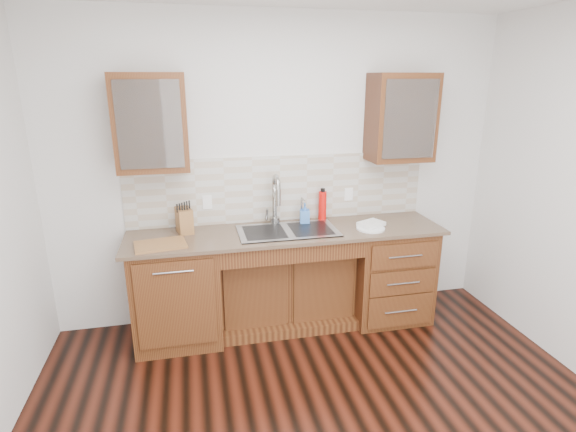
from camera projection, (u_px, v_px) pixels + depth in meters
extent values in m
cube|color=silver|center=(279.00, 171.00, 4.05)|extent=(4.00, 0.10, 2.70)
cube|color=#593014|center=(177.00, 291.00, 3.79)|extent=(0.70, 0.62, 0.88)
cube|color=#593014|center=(285.00, 285.00, 4.09)|extent=(1.20, 0.44, 0.70)
cube|color=#593014|center=(387.00, 271.00, 4.18)|extent=(0.70, 0.62, 0.88)
cube|color=#84705B|center=(287.00, 232.00, 3.83)|extent=(2.70, 0.65, 0.03)
cube|color=beige|center=(280.00, 189.00, 4.03)|extent=(2.70, 0.02, 0.59)
cube|color=#9E9EA5|center=(288.00, 241.00, 3.84)|extent=(0.84, 0.46, 0.19)
cylinder|color=#999993|center=(274.00, 202.00, 3.95)|extent=(0.04, 0.04, 0.40)
cylinder|color=#999993|center=(302.00, 209.00, 4.04)|extent=(0.02, 0.02, 0.24)
cube|color=#593014|center=(151.00, 123.00, 3.49)|extent=(0.55, 0.34, 0.75)
cube|color=#593014|center=(401.00, 118.00, 3.91)|extent=(0.55, 0.34, 0.75)
cube|color=white|center=(207.00, 202.00, 3.91)|extent=(0.08, 0.01, 0.12)
cube|color=white|center=(349.00, 194.00, 4.18)|extent=(0.08, 0.01, 0.12)
imported|color=#3E78CB|center=(305.00, 213.00, 3.99)|extent=(0.10, 0.10, 0.19)
cylinder|color=red|center=(322.00, 206.00, 4.08)|extent=(0.09, 0.09, 0.27)
cylinder|color=white|center=(371.00, 228.00, 3.87)|extent=(0.31, 0.31, 0.01)
cube|color=white|center=(371.00, 224.00, 3.91)|extent=(0.26, 0.23, 0.03)
cube|color=#995023|center=(184.00, 220.00, 3.77)|extent=(0.15, 0.21, 0.21)
cube|color=brown|center=(160.00, 245.00, 3.49)|extent=(0.42, 0.33, 0.02)
imported|color=white|center=(143.00, 129.00, 3.49)|extent=(0.15, 0.15, 0.11)
imported|color=silver|center=(160.00, 129.00, 3.51)|extent=(0.12, 0.12, 0.10)
imported|color=white|center=(393.00, 124.00, 3.92)|extent=(0.14, 0.14, 0.10)
imported|color=white|center=(407.00, 124.00, 3.95)|extent=(0.10, 0.10, 0.09)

